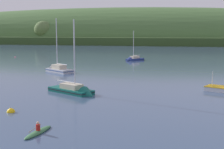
# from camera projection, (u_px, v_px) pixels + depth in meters

# --- Properties ---
(far_shoreline_hill) EXTENTS (569.01, 125.27, 48.52)m
(far_shoreline_hill) POSITION_uv_depth(u_px,v_px,m) (108.00, 42.00, 218.26)
(far_shoreline_hill) COLOR #314A21
(far_shoreline_hill) RESTS_ON ground
(sailboat_near_mooring) EXTENTS (4.45, 6.18, 8.80)m
(sailboat_near_mooring) POSITION_uv_depth(u_px,v_px,m) (133.00, 60.00, 83.39)
(sailboat_near_mooring) COLOR navy
(sailboat_near_mooring) RESTS_ON ground
(sailboat_midwater_white) EXTENTS (7.23, 5.34, 11.33)m
(sailboat_midwater_white) POSITION_uv_depth(u_px,v_px,m) (57.00, 71.00, 60.24)
(sailboat_midwater_white) COLOR #ADB2BC
(sailboat_midwater_white) RESTS_ON ground
(sailboat_outer_reach) EXTENTS (7.51, 4.75, 10.24)m
(sailboat_outer_reach) POSITION_uv_depth(u_px,v_px,m) (76.00, 92.00, 38.92)
(sailboat_outer_reach) COLOR #0F564C
(sailboat_outer_reach) RESTS_ON ground
(canoe_with_paddler) EXTENTS (1.30, 3.47, 1.02)m
(canoe_with_paddler) POSITION_uv_depth(u_px,v_px,m) (38.00, 132.00, 23.72)
(canoe_with_paddler) COLOR #33663D
(canoe_with_paddler) RESTS_ON ground
(mooring_buoy_midchannel) EXTENTS (0.78, 0.78, 0.86)m
(mooring_buoy_midchannel) POSITION_uv_depth(u_px,v_px,m) (11.00, 112.00, 29.92)
(mooring_buoy_midchannel) COLOR yellow
(mooring_buoy_midchannel) RESTS_ON ground
(mooring_buoy_off_fishing_boat) EXTENTS (0.54, 0.54, 0.62)m
(mooring_buoy_off_fishing_boat) POSITION_uv_depth(u_px,v_px,m) (15.00, 57.00, 94.31)
(mooring_buoy_off_fishing_boat) COLOR #E06675
(mooring_buoy_off_fishing_boat) RESTS_ON ground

